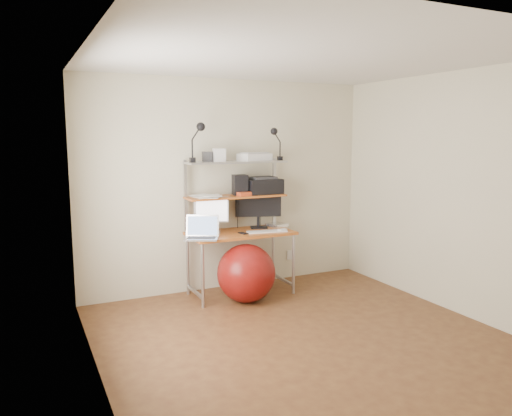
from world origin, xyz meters
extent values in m
plane|color=brown|center=(0.00, 0.00, 0.00)|extent=(3.60, 3.60, 0.00)
plane|color=silver|center=(0.00, 0.00, 2.50)|extent=(3.60, 3.60, 0.00)
plane|color=beige|center=(0.00, 1.80, 1.25)|extent=(3.60, 0.00, 3.60)
plane|color=beige|center=(0.00, -1.80, 1.25)|extent=(3.60, 0.00, 3.60)
plane|color=beige|center=(-1.80, 0.00, 1.25)|extent=(0.00, 3.60, 3.60)
plane|color=beige|center=(1.80, 0.00, 1.25)|extent=(0.00, 3.60, 3.60)
cube|color=#AC5121|center=(0.00, 1.44, 0.72)|extent=(1.20, 0.60, 0.03)
cylinder|color=#AFAFB4|center=(-0.56, 1.18, 0.35)|extent=(0.04, 0.04, 0.71)
cylinder|color=#AFAFB4|center=(-0.56, 1.70, 0.35)|extent=(0.04, 0.04, 0.71)
cylinder|color=#AFAFB4|center=(0.56, 1.18, 0.35)|extent=(0.04, 0.04, 0.71)
cylinder|color=#AFAFB4|center=(0.56, 1.70, 0.35)|extent=(0.04, 0.04, 0.71)
cube|color=#AFAFB4|center=(-0.57, 1.70, 1.15)|extent=(0.03, 0.04, 0.84)
cube|color=#AFAFB4|center=(0.57, 1.70, 1.15)|extent=(0.03, 0.04, 0.84)
cube|color=#AC5121|center=(0.00, 1.57, 1.14)|extent=(1.18, 0.34, 0.02)
cube|color=#AFAFB4|center=(0.00, 1.57, 1.54)|extent=(1.18, 0.34, 0.02)
cube|color=silver|center=(0.85, 1.79, 0.30)|extent=(0.08, 0.01, 0.12)
cube|color=#B8B8BD|center=(-0.31, 1.55, 0.75)|extent=(0.21, 0.19, 0.01)
cylinder|color=#B8B8BD|center=(-0.31, 1.57, 0.80)|extent=(0.03, 0.03, 0.10)
cube|color=#B8B8BD|center=(-0.31, 1.57, 1.00)|extent=(0.38, 0.16, 0.30)
plane|color=white|center=(-0.31, 1.55, 1.00)|extent=(0.34, 0.12, 0.36)
cube|color=black|center=(0.30, 1.57, 0.75)|extent=(0.24, 0.21, 0.01)
cylinder|color=black|center=(0.30, 1.59, 0.82)|extent=(0.03, 0.03, 0.12)
cube|color=black|center=(0.30, 1.59, 1.04)|extent=(0.53, 0.22, 0.33)
plane|color=#416ADE|center=(0.30, 1.57, 1.04)|extent=(0.47, 0.17, 0.50)
cube|color=silver|center=(-0.54, 1.26, 0.75)|extent=(0.43, 0.38, 0.02)
cube|color=#303032|center=(-0.54, 1.26, 0.76)|extent=(0.34, 0.27, 0.00)
cube|color=silver|center=(-0.48, 1.37, 0.87)|extent=(0.35, 0.23, 0.23)
plane|color=#7691C4|center=(-0.48, 1.37, 0.87)|extent=(0.33, 0.22, 0.31)
cube|color=silver|center=(0.27, 1.31, 0.75)|extent=(0.48, 0.21, 0.01)
cube|color=silver|center=(0.46, 1.27, 0.75)|extent=(0.11, 0.08, 0.03)
cube|color=silver|center=(0.54, 1.57, 0.76)|extent=(0.26, 0.26, 0.04)
cube|color=black|center=(-0.01, 1.34, 0.74)|extent=(0.09, 0.13, 0.01)
cube|color=black|center=(0.36, 1.60, 1.24)|extent=(0.43, 0.30, 0.18)
cube|color=#303032|center=(0.36, 1.60, 1.34)|extent=(0.30, 0.22, 0.03)
cube|color=black|center=(0.06, 1.59, 1.27)|extent=(0.18, 0.18, 0.24)
cube|color=#B5401D|center=(0.07, 1.50, 1.17)|extent=(0.17, 0.13, 0.04)
cube|color=silver|center=(0.25, 1.60, 1.59)|extent=(0.40, 0.30, 0.08)
cube|color=#B8B8BD|center=(0.25, 1.60, 1.64)|extent=(0.33, 0.23, 0.01)
cube|color=silver|center=(-0.21, 1.55, 1.62)|extent=(0.13, 0.11, 0.15)
cube|color=#303032|center=(-0.33, 1.63, 1.61)|extent=(0.13, 0.13, 0.11)
cube|color=black|center=(-0.54, 1.51, 1.58)|extent=(0.05, 0.06, 0.05)
cylinder|color=black|center=(-0.54, 1.51, 1.70)|extent=(0.02, 0.02, 0.19)
sphere|color=black|center=(-0.44, 1.50, 1.94)|extent=(0.10, 0.10, 0.10)
cube|color=black|center=(0.54, 1.50, 1.57)|extent=(0.05, 0.06, 0.05)
cylinder|color=black|center=(0.54, 1.50, 1.68)|extent=(0.02, 0.02, 0.17)
sphere|color=black|center=(0.45, 1.49, 1.89)|extent=(0.08, 0.08, 0.08)
sphere|color=maroon|center=(-0.06, 1.16, 0.33)|extent=(0.65, 0.65, 0.65)
cube|color=white|center=(-0.40, 1.59, 1.15)|extent=(0.24, 0.30, 0.00)
cube|color=white|center=(-0.33, 1.52, 1.16)|extent=(0.33, 0.35, 0.00)
cube|color=white|center=(-0.41, 1.61, 1.16)|extent=(0.23, 0.30, 0.00)
cube|color=white|center=(-0.31, 1.55, 1.17)|extent=(0.27, 0.32, 0.00)
cube|color=white|center=(-0.36, 1.57, 1.17)|extent=(0.32, 0.35, 0.00)
camera|label=1|loc=(-2.28, -3.73, 1.86)|focal=35.00mm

